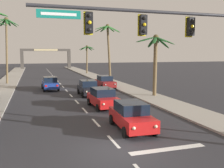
{
  "coord_description": "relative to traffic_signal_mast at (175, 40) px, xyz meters",
  "views": [
    {
      "loc": [
        -3.92,
        -10.96,
        4.63
      ],
      "look_at": [
        2.07,
        8.0,
        2.2
      ],
      "focal_mm": 40.28,
      "sensor_mm": 36.0,
      "label": 1
    }
  ],
  "objects": [
    {
      "name": "town_gateway_arch",
      "position": [
        -2.94,
        67.0,
        -1.37
      ],
      "size": [
        14.62,
        0.9,
        6.01
      ],
      "color": "#423D38",
      "rests_on": "ground"
    },
    {
      "name": "sedan_lead_at_stop_bar",
      "position": [
        -1.23,
        2.69,
        -4.46
      ],
      "size": [
        2.1,
        4.51,
        1.68
      ],
      "color": "red",
      "rests_on": "ground"
    },
    {
      "name": "traffic_signal_mast",
      "position": [
        0.0,
        0.0,
        0.0
      ],
      "size": [
        10.68,
        0.41,
        7.22
      ],
      "color": "#2D2D33",
      "rests_on": "ground"
    },
    {
      "name": "palm_left_third",
      "position": [
        -10.37,
        29.33,
        2.03
      ],
      "size": [
        3.56,
        3.59,
        9.91
      ],
      "color": "brown",
      "rests_on": "ground"
    },
    {
      "name": "sedan_fifth_in_queue",
      "position": [
        -1.11,
        15.72,
        -4.46
      ],
      "size": [
        1.99,
        4.47,
        1.68
      ],
      "color": "black",
      "rests_on": "ground"
    },
    {
      "name": "palm_right_third",
      "position": [
        5.12,
        28.79,
        1.58
      ],
      "size": [
        4.42,
        4.4,
        9.39
      ],
      "color": "brown",
      "rests_on": "ground"
    },
    {
      "name": "ground_plane",
      "position": [
        -2.94,
        -0.26,
        -5.32
      ],
      "size": [
        220.0,
        220.0,
        0.0
      ],
      "primitive_type": "plane",
      "color": "#2D2D33"
    },
    {
      "name": "sidewalk_right",
      "position": [
        4.86,
        19.74,
        -5.25
      ],
      "size": [
        3.2,
        110.0,
        0.14
      ],
      "primitive_type": "cube",
      "color": "#9E998E",
      "rests_on": "ground"
    },
    {
      "name": "palm_right_farthest",
      "position": [
        4.92,
        44.73,
        -0.41
      ],
      "size": [
        3.64,
        3.6,
        6.44
      ],
      "color": "brown",
      "rests_on": "ground"
    },
    {
      "name": "lane_markings",
      "position": [
        -2.52,
        19.2,
        -5.31
      ],
      "size": [
        4.28,
        86.53,
        0.01
      ],
      "color": "silver",
      "rests_on": "ground"
    },
    {
      "name": "sedan_parked_nearest_kerb",
      "position": [
        2.28,
        20.79,
        -4.46
      ],
      "size": [
        2.0,
        4.47,
        1.68
      ],
      "color": "maroon",
      "rests_on": "ground"
    },
    {
      "name": "sedan_third_in_queue",
      "position": [
        -1.23,
        9.2,
        -4.46
      ],
      "size": [
        2.06,
        4.49,
        1.68
      ],
      "color": "red",
      "rests_on": "ground"
    },
    {
      "name": "palm_right_second",
      "position": [
        5.55,
        12.85,
        -0.58
      ],
      "size": [
        4.12,
        4.18,
        6.6
      ],
      "color": "brown",
      "rests_on": "ground"
    },
    {
      "name": "sedan_oncoming_far",
      "position": [
        -4.84,
        21.43,
        -4.46
      ],
      "size": [
        2.05,
        4.49,
        1.68
      ],
      "color": "navy",
      "rests_on": "ground"
    }
  ]
}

